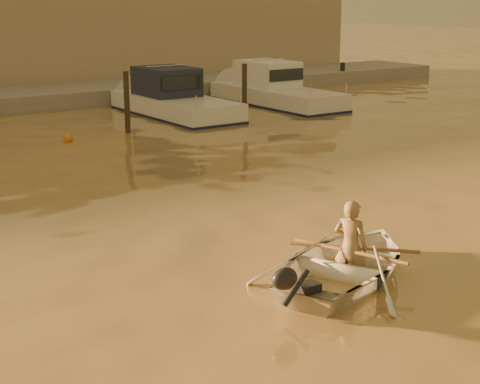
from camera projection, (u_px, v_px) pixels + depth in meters
ground_plane at (259, 308)px, 10.60m from camera, size 160.00×160.00×0.00m
dinghy at (347, 263)px, 11.73m from camera, size 4.17×3.68×0.71m
person at (350, 247)px, 11.75m from camera, size 0.57×0.67×1.55m
outboard_motor at (307, 292)px, 10.46m from camera, size 0.98×0.74×0.70m
oar_port at (354, 248)px, 11.89m from camera, size 1.31×1.72×0.13m
oar_starboard at (349, 251)px, 11.72m from camera, size 0.59×2.05×0.13m
moored_boat_4 at (175, 99)px, 27.46m from camera, size 2.29×7.03×1.75m
moored_boat_5 at (277, 90)px, 30.12m from camera, size 2.21×7.43×1.75m
piling_3 at (127, 105)px, 23.95m from camera, size 0.18×0.18×2.20m
piling_4 at (244, 94)px, 26.55m from camera, size 0.18×0.18×2.20m
fender_d at (68, 138)px, 22.68m from camera, size 0.30×0.30×0.30m
fender_e at (217, 121)px, 25.72m from camera, size 0.30×0.30×0.30m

